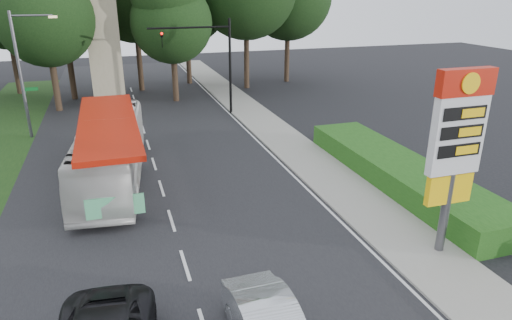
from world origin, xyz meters
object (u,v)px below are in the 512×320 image
object	(u,v)px
traffic_signal_mast	(213,54)
streetlight_signs	(23,70)
gas_station_pylon	(457,139)
transit_bus	(111,151)
monument	(104,43)

from	to	relation	value
traffic_signal_mast	streetlight_signs	bearing A→B (deg)	-171.08
gas_station_pylon	streetlight_signs	size ratio (longest dim) A/B	0.86
traffic_signal_mast	transit_bus	xyz separation A→B (m)	(-7.86, -11.17, -3.08)
transit_bus	monument	bearing A→B (deg)	95.97
streetlight_signs	monument	bearing A→B (deg)	58.03
gas_station_pylon	traffic_signal_mast	bearing A→B (deg)	99.09
streetlight_signs	transit_bus	size ratio (longest dim) A/B	0.70
gas_station_pylon	monument	bearing A→B (deg)	111.80
gas_station_pylon	transit_bus	world-z (taller)	gas_station_pylon
gas_station_pylon	monument	xyz separation A→B (m)	(-11.20, 28.01, 0.66)
monument	streetlight_signs	bearing A→B (deg)	-121.97
transit_bus	gas_station_pylon	bearing A→B (deg)	-37.01
monument	transit_bus	xyz separation A→B (m)	(-0.18, -17.17, -3.51)
monument	traffic_signal_mast	bearing A→B (deg)	-38.00
traffic_signal_mast	transit_bus	bearing A→B (deg)	-125.14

